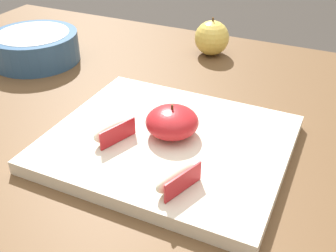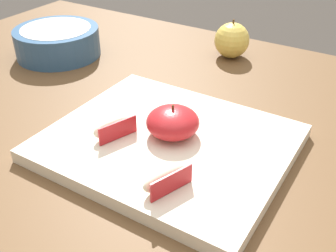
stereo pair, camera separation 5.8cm
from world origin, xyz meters
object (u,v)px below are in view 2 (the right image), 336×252
(apple_half_skin_up, at_px, (173,122))
(apple_wedge_near_knife, at_px, (114,127))
(cutting_board, at_px, (168,143))
(apple_wedge_back, at_px, (166,178))
(whole_apple_golden, at_px, (232,40))
(ceramic_fruit_bowl, at_px, (58,41))

(apple_half_skin_up, relative_size, apple_wedge_near_knife, 1.12)
(cutting_board, bearing_deg, apple_wedge_back, -59.40)
(apple_wedge_near_knife, bearing_deg, apple_half_skin_up, 33.36)
(apple_wedge_near_knife, xyz_separation_m, whole_apple_golden, (0.00, 0.41, 0.00))
(apple_wedge_back, height_order, ceramic_fruit_bowl, ceramic_fruit_bowl)
(cutting_board, relative_size, whole_apple_golden, 4.08)
(cutting_board, bearing_deg, whole_apple_golden, 100.06)
(whole_apple_golden, bearing_deg, apple_wedge_back, -75.33)
(apple_half_skin_up, height_order, apple_wedge_near_knife, apple_half_skin_up)
(apple_wedge_back, xyz_separation_m, whole_apple_golden, (-0.12, 0.46, 0.00))
(apple_wedge_back, height_order, apple_wedge_near_knife, same)
(apple_half_skin_up, height_order, apple_wedge_back, apple_half_skin_up)
(apple_wedge_near_knife, bearing_deg, whole_apple_golden, 89.30)
(apple_half_skin_up, relative_size, apple_wedge_back, 1.12)
(cutting_board, relative_size, ceramic_fruit_bowl, 1.87)
(cutting_board, xyz_separation_m, apple_wedge_back, (0.06, -0.09, 0.03))
(cutting_board, height_order, apple_wedge_near_knife, apple_wedge_near_knife)
(apple_half_skin_up, xyz_separation_m, whole_apple_golden, (-0.07, 0.36, -0.00))
(apple_wedge_back, distance_m, ceramic_fruit_bowl, 0.53)
(apple_wedge_near_knife, bearing_deg, cutting_board, 27.68)
(apple_half_skin_up, distance_m, whole_apple_golden, 0.37)
(apple_wedge_near_knife, bearing_deg, ceramic_fruit_bowl, 146.92)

